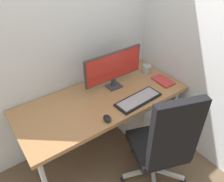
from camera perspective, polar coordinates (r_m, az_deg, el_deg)
ground_plane at (r=2.64m, az=-2.04°, el=-14.42°), size 8.00×8.00×0.00m
wall_back at (r=2.12m, az=-9.02°, el=18.21°), size 2.65×0.04×2.80m
wall_side_right at (r=2.26m, az=18.47°, el=18.07°), size 0.04×1.71×2.80m
desk at (r=2.16m, az=-2.41°, el=-3.00°), size 1.64×0.71×0.72m
office_chair at (r=1.98m, az=13.12°, el=-12.94°), size 0.65×0.65×1.11m
filing_cabinet at (r=2.66m, az=7.72°, el=-5.74°), size 0.40×0.47×0.55m
monitor at (r=2.17m, az=0.41°, el=6.18°), size 0.64×0.12×0.38m
keyboard at (r=2.11m, az=6.76°, el=-2.18°), size 0.47×0.20×0.02m
mouse at (r=1.88m, az=-1.26°, el=-7.02°), size 0.08×0.10×0.04m
pen_holder at (r=2.53m, az=8.87°, el=5.63°), size 0.09×0.09×0.17m
notebook at (r=2.42m, az=12.89°, el=2.56°), size 0.15×0.23×0.02m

